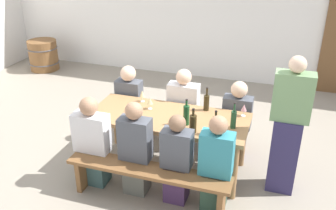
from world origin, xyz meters
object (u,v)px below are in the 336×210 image
object	(u,v)px
wine_bottle_4	(186,115)
seated_guest_near_1	(136,151)
seated_guest_near_3	(216,166)
seated_guest_far_0	(130,104)
wine_bottle_0	(193,123)
standing_host	(287,130)
seated_guest_near_0	(92,144)
seated_guest_far_1	(183,112)
wine_barrel	(43,55)
bench_near	(148,176)
wine_glass_1	(142,94)
wine_bottle_3	(206,102)
bench_far	(183,119)
tasting_table	(168,122)
seated_guest_near_2	(177,161)
wine_glass_2	(244,108)
wine_bottle_1	(234,119)
wine_bottle_2	(215,125)
seated_guest_far_2	(236,121)
wine_glass_0	(150,101)

from	to	relation	value
wine_bottle_4	seated_guest_near_1	bearing A→B (deg)	-137.69
seated_guest_near_3	seated_guest_far_0	bearing A→B (deg)	53.04
wine_bottle_0	standing_host	bearing A→B (deg)	16.82
seated_guest_near_1	seated_guest_far_0	xyz separation A→B (m)	(-0.57, 1.12, -0.00)
seated_guest_near_0	seated_guest_far_1	bearing A→B (deg)	-35.05
standing_host	wine_barrel	bearing A→B (deg)	-27.55
bench_near	wine_glass_1	xyz separation A→B (m)	(-0.46, 1.01, 0.51)
wine_bottle_3	standing_host	distance (m)	1.04
bench_far	seated_guest_near_0	world-z (taller)	seated_guest_near_0
tasting_table	wine_bottle_0	world-z (taller)	wine_bottle_0
tasting_table	seated_guest_near_2	world-z (taller)	seated_guest_near_2
seated_guest_far_1	seated_guest_near_3	bearing A→B (deg)	31.52
wine_bottle_3	wine_glass_2	size ratio (longest dim) A/B	2.02
wine_glass_2	seated_guest_near_2	xyz separation A→B (m)	(-0.59, -0.85, -0.35)
wine_bottle_1	standing_host	world-z (taller)	standing_host
wine_bottle_2	wine_glass_1	distance (m)	1.23
seated_guest_near_3	wine_bottle_3	bearing A→B (deg)	19.91
seated_guest_near_1	wine_barrel	distance (m)	4.87
bench_near	seated_guest_near_1	distance (m)	0.32
wine_glass_2	seated_guest_near_1	world-z (taller)	seated_guest_near_1
bench_far	seated_guest_near_1	xyz separation A→B (m)	(-0.20, -1.27, 0.20)
wine_glass_2	seated_guest_far_2	size ratio (longest dim) A/B	0.14
wine_bottle_3	wine_glass_2	bearing A→B (deg)	-2.29
wine_bottle_0	wine_bottle_1	xyz separation A→B (m)	(0.41, 0.24, 0.00)
wine_bottle_2	wine_bottle_4	size ratio (longest dim) A/B	0.91
seated_guest_near_3	wine_barrel	size ratio (longest dim) A/B	1.73
wine_bottle_2	seated_guest_far_0	bearing A→B (deg)	149.72
bench_near	wine_glass_2	distance (m)	1.42
seated_guest_far_1	bench_far	bearing A→B (deg)	-167.29
wine_bottle_3	wine_barrel	xyz separation A→B (m)	(-4.20, 2.41, -0.53)
wine_bottle_0	seated_guest_near_2	bearing A→B (deg)	-110.77
wine_glass_2	standing_host	distance (m)	0.60
seated_guest_near_1	wine_bottle_2	bearing A→B (deg)	-70.26
tasting_table	seated_guest_near_2	bearing A→B (deg)	-62.86
bench_near	wine_bottle_4	distance (m)	0.82
seated_guest_near_0	seated_guest_far_2	bearing A→B (deg)	-53.64
wine_bottle_1	seated_guest_near_0	bearing A→B (deg)	-161.68
wine_glass_2	seated_guest_near_0	world-z (taller)	seated_guest_near_0
bench_far	wine_barrel	world-z (taller)	wine_barrel
wine_bottle_4	seated_guest_near_3	distance (m)	0.71
wine_bottle_0	wine_barrel	size ratio (longest dim) A/B	0.45
seated_guest_near_3	standing_host	bearing A→B (deg)	-49.70
seated_guest_far_0	wine_barrel	xyz separation A→B (m)	(-3.03, 2.16, -0.22)
wine_bottle_4	wine_barrel	bearing A→B (deg)	144.87
wine_bottle_0	wine_bottle_1	world-z (taller)	wine_bottle_1
wine_bottle_3	seated_guest_near_1	world-z (taller)	seated_guest_near_1
bench_near	seated_guest_near_0	world-z (taller)	seated_guest_near_0
wine_bottle_1	wine_glass_0	world-z (taller)	wine_bottle_1
wine_glass_0	seated_guest_far_2	xyz separation A→B (m)	(1.05, 0.44, -0.34)
wine_glass_2	standing_host	bearing A→B (deg)	-27.72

